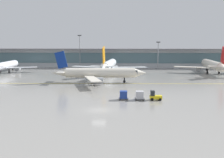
% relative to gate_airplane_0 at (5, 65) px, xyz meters
% --- Properties ---
extents(ground_plane, '(400.00, 400.00, 0.00)m').
position_rel_gate_airplane_0_xyz_m(ground_plane, '(45.34, -58.59, -2.92)').
color(ground_plane, gray).
extents(taxiway_centreline_stripe, '(109.95, 3.99, 0.01)m').
position_rel_gate_airplane_0_xyz_m(taxiway_centreline_stripe, '(42.61, -27.91, -2.92)').
color(taxiway_centreline_stripe, yellow).
rests_on(taxiway_centreline_stripe, ground_plane).
extents(terminal_concourse, '(167.01, 11.00, 9.60)m').
position_rel_gate_airplane_0_xyz_m(terminal_concourse, '(45.34, 24.68, 2.00)').
color(terminal_concourse, '#B2B7BC').
rests_on(terminal_concourse, ground_plane).
extents(gate_airplane_0, '(27.31, 29.41, 9.74)m').
position_rel_gate_airplane_0_xyz_m(gate_airplane_0, '(0.00, 0.00, 0.00)').
color(gate_airplane_0, silver).
rests_on(gate_airplane_0, ground_plane).
extents(gate_airplane_1, '(31.26, 33.74, 11.17)m').
position_rel_gate_airplane_0_xyz_m(gate_airplane_1, '(43.75, 0.23, 0.43)').
color(gate_airplane_1, white).
rests_on(gate_airplane_1, ground_plane).
extents(gate_airplane_2, '(31.27, 33.73, 11.17)m').
position_rel_gate_airplane_0_xyz_m(gate_airplane_2, '(86.31, 1.00, 0.43)').
color(gate_airplane_2, silver).
rests_on(gate_airplane_2, ground_plane).
extents(taxiing_regional_jet, '(29.92, 27.85, 9.92)m').
position_rel_gate_airplane_0_xyz_m(taxiing_regional_jet, '(42.23, -25.93, 0.05)').
color(taxiing_regional_jet, silver).
rests_on(taxiing_regional_jet, ground_plane).
extents(baggage_tug, '(2.62, 1.65, 2.10)m').
position_rel_gate_airplane_0_xyz_m(baggage_tug, '(56.67, -49.84, -2.03)').
color(baggage_tug, yellow).
rests_on(baggage_tug, ground_plane).
extents(cargo_dolly_lead, '(2.12, 1.62, 1.94)m').
position_rel_gate_airplane_0_xyz_m(cargo_dolly_lead, '(53.39, -49.80, -1.87)').
color(cargo_dolly_lead, '#595B60').
rests_on(cargo_dolly_lead, ground_plane).
extents(cargo_dolly_trailing, '(2.12, 1.62, 1.94)m').
position_rel_gate_airplane_0_xyz_m(cargo_dolly_trailing, '(49.89, -49.76, -1.87)').
color(cargo_dolly_trailing, '#595B60').
rests_on(cargo_dolly_trailing, ground_plane).
extents(apron_light_mast_1, '(1.80, 0.36, 16.19)m').
position_rel_gate_airplane_0_xyz_m(apron_light_mast_1, '(28.50, 18.78, 5.87)').
color(apron_light_mast_1, gray).
rests_on(apron_light_mast_1, ground_plane).
extents(apron_light_mast_2, '(1.80, 0.36, 12.96)m').
position_rel_gate_airplane_0_xyz_m(apron_light_mast_2, '(65.97, 15.62, 4.24)').
color(apron_light_mast_2, gray).
rests_on(apron_light_mast_2, ground_plane).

